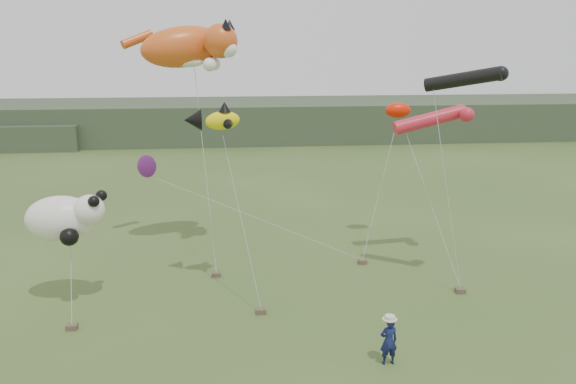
# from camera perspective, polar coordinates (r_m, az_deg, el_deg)

# --- Properties ---
(ground) EXTENTS (120.00, 120.00, 0.00)m
(ground) POSITION_cam_1_polar(r_m,az_deg,el_deg) (19.75, 2.70, -16.00)
(ground) COLOR #385123
(ground) RESTS_ON ground
(headland) EXTENTS (90.00, 13.00, 4.00)m
(headland) POSITION_cam_1_polar(r_m,az_deg,el_deg) (62.00, -6.12, 7.18)
(headland) COLOR #2D3D28
(headland) RESTS_ON ground
(festival_attendant) EXTENTS (0.63, 0.45, 1.63)m
(festival_attendant) POSITION_cam_1_polar(r_m,az_deg,el_deg) (19.04, 10.19, -14.68)
(festival_attendant) COLOR #121946
(festival_attendant) RESTS_ON ground
(sandbag_anchors) EXTENTS (15.76, 5.50, 0.20)m
(sandbag_anchors) POSITION_cam_1_polar(r_m,az_deg,el_deg) (23.86, -0.68, -9.98)
(sandbag_anchors) COLOR brown
(sandbag_anchors) RESTS_ON ground
(cat_kite) EXTENTS (5.48, 3.28, 2.41)m
(cat_kite) POSITION_cam_1_polar(r_m,az_deg,el_deg) (27.08, -9.72, 14.39)
(cat_kite) COLOR #D6531A
(cat_kite) RESTS_ON ground
(fish_kite) EXTENTS (2.29, 1.53, 1.18)m
(fish_kite) POSITION_cam_1_polar(r_m,az_deg,el_deg) (22.53, -7.77, 7.29)
(fish_kite) COLOR yellow
(fish_kite) RESTS_ON ground
(tube_kites) EXTENTS (3.56, 4.73, 3.25)m
(tube_kites) POSITION_cam_1_polar(r_m,az_deg,el_deg) (25.40, 16.00, 8.60)
(tube_kites) COLOR black
(tube_kites) RESTS_ON ground
(panda_kite) EXTENTS (3.16, 2.04, 1.96)m
(panda_kite) POSITION_cam_1_polar(r_m,az_deg,el_deg) (23.57, -21.70, -2.43)
(panda_kite) COLOR white
(panda_kite) RESTS_ON ground
(misc_kites) EXTENTS (13.80, 1.77, 3.79)m
(misc_kites) POSITION_cam_1_polar(r_m,az_deg,el_deg) (28.44, -1.57, 5.49)
(misc_kites) COLOR red
(misc_kites) RESTS_ON ground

